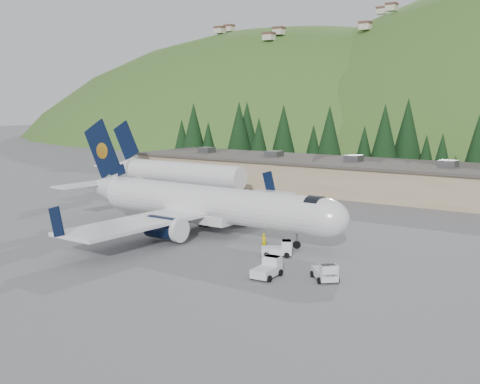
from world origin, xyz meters
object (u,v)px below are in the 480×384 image
baggage_tug_c (268,268)px  ramp_worker (264,241)px  second_airliner (171,171)px  airliner (201,204)px  baggage_tug_a (279,249)px  terminal_building (325,174)px  baggage_tug_b (326,273)px

baggage_tug_c → ramp_worker: 9.56m
second_airliner → ramp_worker: bearing=-35.9°
second_airliner → airliner: bearing=-42.7°
airliner → baggage_tug_a: airliner is taller
second_airliner → terminal_building: 25.55m
terminal_building → airliner: bearing=-84.1°
second_airliner → terminal_building: second_airliner is taller
baggage_tug_a → baggage_tug_c: (2.80, -6.45, 0.04)m
airliner → baggage_tug_c: airliner is taller
terminal_building → ramp_worker: size_ratio=44.11×
baggage_tug_b → ramp_worker: 11.71m
airliner → baggage_tug_b: (19.77, -8.56, -2.62)m
airliner → baggage_tug_b: airliner is taller
airliner → second_airliner: size_ratio=1.36×
airliner → second_airliner: (-23.83, 21.98, 0.01)m
airliner → baggage_tug_c: size_ratio=11.89×
baggage_tug_a → baggage_tug_b: size_ratio=1.03×
baggage_tug_c → terminal_building: (-19.18, 48.22, 1.90)m
airliner → ramp_worker: (9.82, -2.39, -2.51)m
baggage_tug_a → second_airliner: bearing=112.0°
baggage_tug_c → terminal_building: 51.93m
baggage_tug_c → ramp_worker: size_ratio=1.96×
second_airliner → baggage_tug_b: bearing=-35.0°
baggage_tug_b → baggage_tug_c: (-4.51, -1.69, 0.03)m
second_airliner → ramp_worker: size_ratio=17.09×
airliner → second_airliner: 32.41m
airliner → ramp_worker: bearing=-12.4°
airliner → baggage_tug_b: bearing=-22.2°
second_airliner → baggage_tug_c: (39.09, -32.22, -2.60)m
airliner → terminal_building: bearing=97.1°
baggage_tug_b → baggage_tug_c: size_ratio=0.98×
ramp_worker → airliner: bearing=-11.2°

